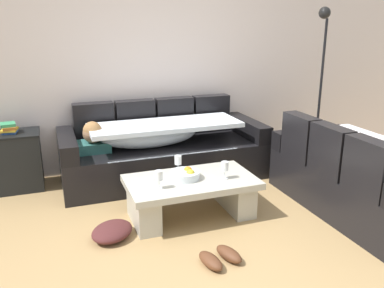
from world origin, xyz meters
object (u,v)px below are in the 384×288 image
at_px(side_cabinet, 8,162).
at_px(book_stack_on_cabinet, 9,128).
at_px(wine_glass_far_back, 178,161).
at_px(pair_of_shoes, 220,257).
at_px(coffee_table, 191,193).
at_px(crumpled_garment, 112,231).
at_px(wine_glass_near_right, 225,167).
at_px(couch_along_wall, 161,151).
at_px(floor_lamp, 320,77).
at_px(couch_near_window, 358,178).
at_px(wine_glass_near_left, 159,176).
at_px(fruit_bowl, 186,174).

xyz_separation_m(side_cabinet, book_stack_on_cabinet, (0.06, 0.01, 0.37)).
relative_size(wine_glass_far_back, pair_of_shoes, 0.48).
bearing_deg(coffee_table, crumpled_garment, -169.23).
bearing_deg(book_stack_on_cabinet, wine_glass_near_right, -36.46).
bearing_deg(book_stack_on_cabinet, pair_of_shoes, -53.94).
relative_size(couch_along_wall, side_cabinet, 3.24).
xyz_separation_m(coffee_table, floor_lamp, (2.05, 0.91, 0.88)).
distance_m(coffee_table, wine_glass_near_right, 0.40).
bearing_deg(wine_glass_near_right, floor_lamp, 29.94).
relative_size(couch_near_window, wine_glass_near_right, 10.76).
xyz_separation_m(wine_glass_far_back, pair_of_shoes, (-0.00, -1.02, -0.45)).
xyz_separation_m(book_stack_on_cabinet, floor_lamp, (3.64, -0.39, 0.42)).
xyz_separation_m(couch_along_wall, wine_glass_near_right, (0.29, -1.16, 0.16)).
distance_m(wine_glass_near_left, side_cabinet, 1.94).
relative_size(fruit_bowl, floor_lamp, 0.14).
distance_m(fruit_bowl, book_stack_on_cabinet, 2.03).
relative_size(wine_glass_near_right, book_stack_on_cabinet, 0.79).
bearing_deg(coffee_table, wine_glass_near_right, -18.19).
xyz_separation_m(fruit_bowl, wine_glass_far_back, (-0.01, 0.18, 0.08)).
distance_m(couch_near_window, floor_lamp, 1.62).
relative_size(couch_along_wall, fruit_bowl, 8.34).
height_order(couch_along_wall, coffee_table, couch_along_wall).
bearing_deg(wine_glass_near_left, side_cabinet, 133.07).
xyz_separation_m(floor_lamp, pair_of_shoes, (-2.10, -1.72, -1.07)).
bearing_deg(fruit_bowl, wine_glass_near_right, -20.56).
height_order(wine_glass_near_right, book_stack_on_cabinet, book_stack_on_cabinet).
xyz_separation_m(couch_near_window, side_cabinet, (-3.22, 1.72, -0.01)).
bearing_deg(couch_near_window, floor_lamp, -19.77).
bearing_deg(side_cabinet, crumpled_garment, -58.51).
bearing_deg(crumpled_garment, couch_near_window, -6.81).
distance_m(wine_glass_far_back, book_stack_on_cabinet, 1.90).
bearing_deg(couch_near_window, wine_glass_near_right, 75.47).
bearing_deg(wine_glass_far_back, side_cabinet, 145.93).
xyz_separation_m(couch_along_wall, book_stack_on_cabinet, (-1.61, 0.23, 0.36)).
height_order(coffee_table, wine_glass_near_left, wine_glass_near_left).
bearing_deg(coffee_table, side_cabinet, 142.01).
distance_m(fruit_bowl, floor_lamp, 2.37).
xyz_separation_m(floor_lamp, crumpled_garment, (-2.82, -1.06, -1.06)).
height_order(fruit_bowl, wine_glass_far_back, wine_glass_far_back).
bearing_deg(wine_glass_near_left, couch_near_window, -9.29).
height_order(side_cabinet, floor_lamp, floor_lamp).
xyz_separation_m(couch_near_window, wine_glass_near_left, (-1.90, 0.31, 0.16)).
height_order(wine_glass_near_right, floor_lamp, floor_lamp).
relative_size(couch_near_window, crumpled_garment, 4.47).
bearing_deg(side_cabinet, wine_glass_near_right, -35.46).
xyz_separation_m(couch_along_wall, fruit_bowl, (-0.05, -1.04, 0.09)).
relative_size(wine_glass_near_left, side_cabinet, 0.23).
distance_m(couch_near_window, pair_of_shoes, 1.69).
xyz_separation_m(book_stack_on_cabinet, pair_of_shoes, (1.54, -2.11, -0.65)).
bearing_deg(pair_of_shoes, wine_glass_far_back, 89.90).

